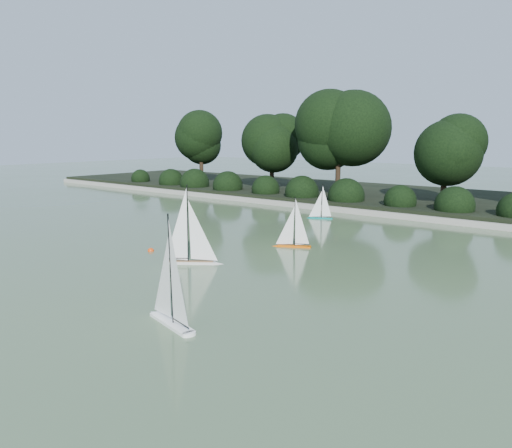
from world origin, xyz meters
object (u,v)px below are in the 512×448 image
object	(u,v)px
sailboat_white_b	(195,251)
sailboat_orange	(290,239)
sailboat_white_a	(168,305)
race_buoy	(151,251)
sailboat_teal	(319,213)

from	to	relation	value
sailboat_white_b	sailboat_orange	distance (m)	2.67
sailboat_white_a	race_buoy	world-z (taller)	sailboat_white_a
sailboat_orange	race_buoy	distance (m)	3.34
sailboat_white_a	sailboat_white_b	size ratio (longest dim) A/B	0.97
sailboat_white_b	sailboat_orange	size ratio (longest dim) A/B	1.34
race_buoy	sailboat_white_b	bearing A→B (deg)	-5.30
sailboat_white_a	sailboat_teal	world-z (taller)	sailboat_white_a
sailboat_white_b	sailboat_teal	bearing A→B (deg)	99.78
sailboat_orange	sailboat_white_b	bearing A→B (deg)	-103.04
sailboat_orange	sailboat_teal	bearing A→B (deg)	113.46
race_buoy	sailboat_teal	bearing A→B (deg)	85.43
sailboat_white_b	race_buoy	size ratio (longest dim) A/B	11.64
sailboat_teal	race_buoy	distance (m)	6.49
sailboat_white_b	sailboat_orange	xyz separation A→B (m)	(0.60, 2.60, -0.07)
sailboat_orange	sailboat_teal	xyz separation A→B (m)	(-1.75, 4.02, -0.02)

